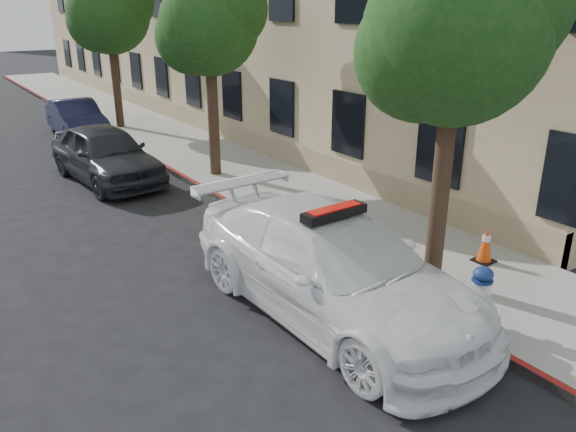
% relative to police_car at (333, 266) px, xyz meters
% --- Properties ---
extents(ground, '(120.00, 120.00, 0.00)m').
position_rel_police_car_xyz_m(ground, '(-0.95, 1.66, -0.82)').
color(ground, black).
rests_on(ground, ground).
extents(sidewalk, '(3.20, 50.00, 0.15)m').
position_rel_police_car_xyz_m(sidewalk, '(2.65, 11.66, -0.75)').
color(sidewalk, gray).
rests_on(sidewalk, ground).
extents(curb_strip, '(0.12, 50.00, 0.15)m').
position_rel_police_car_xyz_m(curb_strip, '(1.11, 11.66, -0.75)').
color(curb_strip, maroon).
rests_on(curb_strip, ground).
extents(tree_near, '(2.92, 2.82, 5.62)m').
position_rel_police_car_xyz_m(tree_near, '(1.98, -0.35, 3.45)').
color(tree_near, black).
rests_on(tree_near, sidewalk).
extents(tree_mid, '(2.77, 2.64, 5.43)m').
position_rel_police_car_xyz_m(tree_mid, '(1.98, 7.65, 3.34)').
color(tree_mid, black).
rests_on(tree_mid, sidewalk).
extents(tree_far, '(3.10, 3.00, 5.81)m').
position_rel_police_car_xyz_m(tree_far, '(1.98, 15.65, 3.56)').
color(tree_far, black).
rests_on(tree_far, sidewalk).
extents(police_car, '(2.48, 5.74, 1.79)m').
position_rel_police_car_xyz_m(police_car, '(0.00, 0.00, 0.00)').
color(police_car, white).
rests_on(police_car, ground).
extents(parked_car_mid, '(2.21, 4.72, 1.56)m').
position_rel_police_car_xyz_m(parked_car_mid, '(-0.64, 9.16, -0.04)').
color(parked_car_mid, '#202429').
rests_on(parked_car_mid, ground).
extents(parked_car_far, '(1.53, 4.12, 1.35)m').
position_rel_police_car_xyz_m(parked_car_far, '(0.25, 15.41, -0.15)').
color(parked_car_far, black).
rests_on(parked_car_far, ground).
extents(fire_hydrant, '(0.40, 0.36, 0.95)m').
position_rel_police_car_xyz_m(fire_hydrant, '(1.40, -1.71, -0.21)').
color(fire_hydrant, white).
rests_on(fire_hydrant, sidewalk).
extents(traffic_cone, '(0.36, 0.36, 0.68)m').
position_rel_police_car_xyz_m(traffic_cone, '(3.33, -0.36, -0.34)').
color(traffic_cone, black).
rests_on(traffic_cone, sidewalk).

